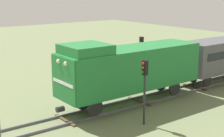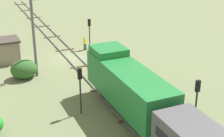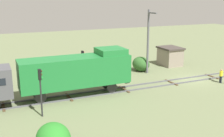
% 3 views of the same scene
% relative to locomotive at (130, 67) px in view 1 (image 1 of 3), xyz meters
% --- Properties ---
extents(locomotive, '(2.90, 11.60, 4.60)m').
position_rel_locomotive_xyz_m(locomotive, '(0.00, 0.00, 0.00)').
color(locomotive, '#1E7233').
rests_on(locomotive, railway_track).
extents(traffic_signal_mid, '(0.32, 0.34, 4.05)m').
position_rel_locomotive_xyz_m(traffic_signal_mid, '(3.40, -1.67, 0.05)').
color(traffic_signal_mid, '#262628').
rests_on(traffic_signal_mid, ground).
extents(traffic_signal_far, '(0.32, 0.34, 4.19)m').
position_rel_locomotive_xyz_m(traffic_signal_far, '(-3.60, 4.31, 0.14)').
color(traffic_signal_far, '#262628').
rests_on(traffic_signal_far, ground).
extents(bush_far, '(2.74, 2.24, 1.99)m').
position_rel_locomotive_xyz_m(bush_far, '(-9.67, 4.66, -1.78)').
color(bush_far, '#277B26').
rests_on(bush_far, ground).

